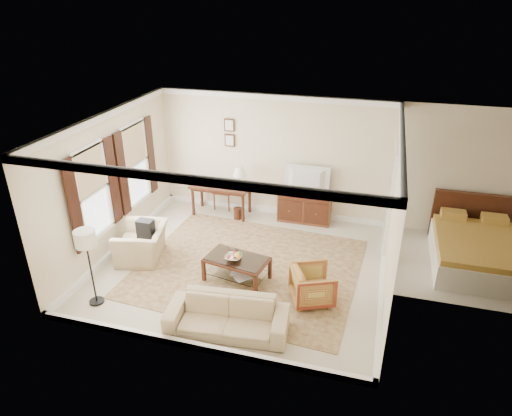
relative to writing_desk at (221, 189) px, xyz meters
The scene contains 21 objects.
room_shell 2.97m from the writing_desk, 60.38° to the right, with size 5.51×5.01×2.91m.
annex_bedroom 5.73m from the writing_desk, ahead, with size 3.00×2.70×2.90m.
window_front 3.27m from the writing_desk, 119.25° to the right, with size 0.12×1.56×1.80m, color #CCB284, non-canonical shape.
window_rear 2.11m from the writing_desk, 143.32° to the right, with size 0.12×1.56×1.80m, color #CCB284, non-canonical shape.
doorway 3.93m from the writing_desk, ahead, with size 0.10×1.12×2.25m, color white, non-canonical shape.
rug 2.57m from the writing_desk, 58.31° to the right, with size 4.23×3.62×0.01m, color #5C2F1E.
writing_desk is the anchor object (origin of this frame).
desk_chair 0.38m from the writing_desk, 100.45° to the left, with size 0.45×0.45×1.05m, color brown, non-canonical shape.
desk_lamp 0.60m from the writing_desk, ahead, with size 0.32×0.32×0.50m, color silver, non-canonical shape.
framed_prints 1.35m from the writing_desk, 76.75° to the left, with size 0.25×0.04×0.68m, color #411E12, non-canonical shape.
sideboard 2.04m from the writing_desk, ahead, with size 1.23×0.47×0.76m, color brown.
tv 2.10m from the writing_desk, ahead, with size 1.01×0.58×0.13m, color black.
coffee_table 2.87m from the writing_desk, 64.57° to the right, with size 1.25×0.87×0.49m.
fruit_bowl 2.89m from the writing_desk, 65.90° to the right, with size 0.42×0.42×0.10m, color silver.
book_a 2.84m from the writing_desk, 66.56° to the right, with size 0.28×0.04×0.38m, color brown.
book_b 3.01m from the writing_desk, 63.73° to the right, with size 0.28×0.03×0.38m, color brown.
striped_armchair 3.92m from the writing_desk, 46.35° to the right, with size 0.70×0.66×0.72m, color maroon.
club_armchair 2.51m from the writing_desk, 110.47° to the right, with size 1.06×0.69×0.93m, color tan.
backpack 2.45m from the writing_desk, 108.19° to the right, with size 0.32×0.22×0.40m, color black.
sofa 4.26m from the writing_desk, 69.17° to the right, with size 1.95×0.57×0.76m, color tan.
floor_lamp 4.06m from the writing_desk, 103.70° to the right, with size 0.35×0.35×1.44m.
Camera 1 is at (2.37, -7.37, 5.03)m, focal length 32.00 mm.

